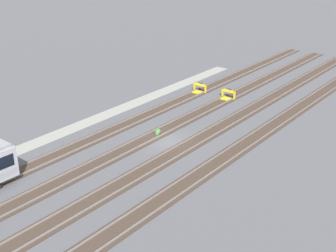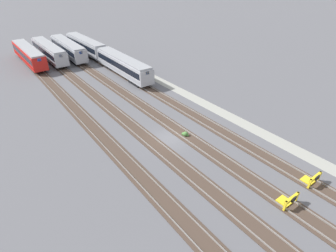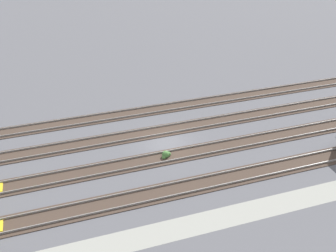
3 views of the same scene
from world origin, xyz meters
name	(u,v)px [view 3 (image 3 of 3)]	position (x,y,z in m)	size (l,w,h in m)	color
ground_plane	(167,143)	(0.00, 0.00, 0.00)	(400.00, 400.00, 0.00)	#5B5B60
service_walkway	(213,220)	(0.00, -10.48, 0.00)	(54.00, 2.00, 0.01)	#9E9E93
rail_track_nearest	(193,186)	(0.00, -6.55, 0.04)	(90.00, 2.23, 0.21)	#47382D
rail_track_near_inner	(175,156)	(0.00, -2.18, 0.04)	(90.00, 2.24, 0.21)	#47382D
rail_track_middle	(160,131)	(0.00, 2.18, 0.04)	(90.00, 2.24, 0.21)	#47382D
rail_track_far_inner	(148,111)	(0.00, 6.55, 0.04)	(90.00, 2.23, 0.21)	#47382D
weed_clump	(166,155)	(-0.76, -2.10, 0.24)	(0.92, 0.70, 0.64)	#4C7F3D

